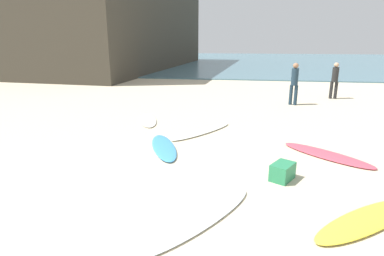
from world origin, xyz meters
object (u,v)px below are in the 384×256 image
beachgoer_mid (294,82)px  surfboard_3 (164,147)px  surfboard_4 (366,220)px  surfboard_5 (202,131)px  surfboard_1 (327,155)px  beach_cooler (282,172)px  surfboard_0 (197,218)px  surfboard_2 (148,120)px  beachgoer_near (335,79)px

beachgoer_mid → surfboard_3: bearing=-100.8°
surfboard_4 → surfboard_5: bearing=-4.5°
surfboard_1 → surfboard_4: 2.85m
surfboard_1 → surfboard_3: surfboard_3 is taller
surfboard_1 → surfboard_3: 3.92m
surfboard_3 → surfboard_4: size_ratio=0.93×
surfboard_1 → surfboard_3: bearing=-46.8°
beachgoer_mid → beach_cooler: 7.78m
surfboard_0 → surfboard_5: 4.72m
surfboard_4 → surfboard_5: (-3.07, 4.33, -0.00)m
surfboard_4 → beachgoer_mid: size_ratio=1.31×
surfboard_1 → surfboard_2: (-5.13, 2.52, 0.00)m
surfboard_2 → beach_cooler: beach_cooler is taller
surfboard_3 → surfboard_5: size_ratio=0.85×
beach_cooler → beachgoer_mid: bearing=80.8°
surfboard_0 → surfboard_1: surfboard_0 is taller
surfboard_3 → beach_cooler: bearing=-49.0°
surfboard_5 → beachgoer_near: size_ratio=1.51×
surfboard_0 → surfboard_5: size_ratio=1.04×
surfboard_2 → surfboard_5: 2.24m
surfboard_4 → beachgoer_mid: 9.03m
surfboard_0 → beachgoer_near: (4.70, 11.12, 0.88)m
surfboard_1 → beachgoer_near: 8.23m
surfboard_4 → surfboard_5: size_ratio=0.91×
beachgoer_near → beachgoer_mid: bearing=47.9°
surfboard_1 → beachgoer_mid: 6.20m
surfboard_5 → beachgoer_mid: size_ratio=1.43×
surfboard_5 → surfboard_3: bearing=-82.2°
surfboard_4 → surfboard_1: bearing=-41.7°
surfboard_1 → beach_cooler: (-1.18, -1.51, 0.14)m
beach_cooler → surfboard_1: bearing=52.0°
surfboard_0 → beach_cooler: bearing=-97.2°
surfboard_3 → beach_cooler: beach_cooler is taller
surfboard_4 → beach_cooler: size_ratio=4.41×
surfboard_5 → beach_cooler: 3.59m
surfboard_3 → surfboard_2: bearing=92.8°
surfboard_1 → surfboard_4: bearing=39.7°
surfboard_0 → surfboard_4: size_ratio=1.14×
beachgoer_near → surfboard_4: bearing=85.2°
surfboard_0 → beachgoer_near: bearing=-80.0°
beachgoer_near → surfboard_3: bearing=59.9°
surfboard_1 → surfboard_4: size_ratio=0.99×
surfboard_4 → surfboard_3: bearing=14.6°
surfboard_1 → surfboard_5: 3.49m
surfboard_2 → surfboard_3: (1.21, -2.64, 0.01)m
surfboard_2 → surfboard_3: size_ratio=0.92×
surfboard_0 → surfboard_5: (-0.54, 4.69, -0.00)m
surfboard_5 → beachgoer_near: bearing=84.3°
surfboard_4 → beachgoer_near: bearing=-51.3°
surfboard_0 → surfboard_3: bearing=-34.3°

